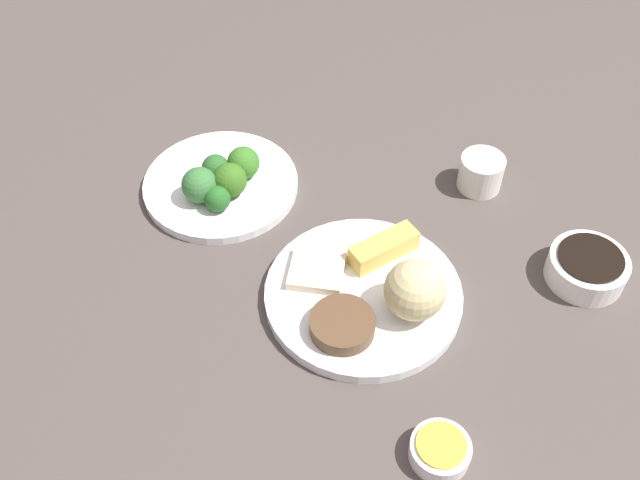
# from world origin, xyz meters

# --- Properties ---
(tabletop) EXTENTS (2.20, 2.20, 0.02)m
(tabletop) POSITION_xyz_m (0.00, 0.00, 0.01)
(tabletop) COLOR #453D39
(tabletop) RESTS_ON ground
(main_plate) EXTENTS (0.25, 0.25, 0.02)m
(main_plate) POSITION_xyz_m (-0.03, -0.02, 0.03)
(main_plate) COLOR white
(main_plate) RESTS_ON tabletop
(rice_scoop) EXTENTS (0.08, 0.08, 0.08)m
(rice_scoop) POSITION_xyz_m (0.03, -0.05, 0.07)
(rice_scoop) COLOR tan
(rice_scoop) RESTS_ON main_plate
(spring_roll) EXTENTS (0.10, 0.07, 0.03)m
(spring_roll) POSITION_xyz_m (0.01, 0.04, 0.05)
(spring_roll) COLOR gold
(spring_roll) RESTS_ON main_plate
(crab_rangoon_wonton) EXTENTS (0.08, 0.08, 0.01)m
(crab_rangoon_wonton) POSITION_xyz_m (-0.08, 0.02, 0.04)
(crab_rangoon_wonton) COLOR beige
(crab_rangoon_wonton) RESTS_ON main_plate
(stir_fry_heap) EXTENTS (0.08, 0.08, 0.02)m
(stir_fry_heap) POSITION_xyz_m (-0.06, -0.07, 0.05)
(stir_fry_heap) COLOR #4F3823
(stir_fry_heap) RESTS_ON main_plate
(broccoli_plate) EXTENTS (0.23, 0.23, 0.01)m
(broccoli_plate) POSITION_xyz_m (-0.20, 0.21, 0.03)
(broccoli_plate) COLOR white
(broccoli_plate) RESTS_ON tabletop
(broccoli_floret_0) EXTENTS (0.05, 0.05, 0.05)m
(broccoli_floret_0) POSITION_xyz_m (-0.23, 0.18, 0.06)
(broccoli_floret_0) COLOR #326833
(broccoli_floret_0) RESTS_ON broccoli_plate
(broccoli_floret_1) EXTENTS (0.05, 0.05, 0.05)m
(broccoli_floret_1) POSITION_xyz_m (-0.17, 0.22, 0.06)
(broccoli_floret_1) COLOR #346B21
(broccoli_floret_1) RESTS_ON broccoli_plate
(broccoli_floret_2) EXTENTS (0.05, 0.05, 0.05)m
(broccoli_floret_2) POSITION_xyz_m (-0.19, 0.18, 0.06)
(broccoli_floret_2) COLOR #32601B
(broccoli_floret_2) RESTS_ON broccoli_plate
(broccoli_floret_3) EXTENTS (0.04, 0.04, 0.04)m
(broccoli_floret_3) POSITION_xyz_m (-0.21, 0.15, 0.05)
(broccoli_floret_3) COLOR #215A21
(broccoli_floret_3) RESTS_ON broccoli_plate
(broccoli_floret_4) EXTENTS (0.04, 0.04, 0.04)m
(broccoli_floret_4) POSITION_xyz_m (-0.21, 0.21, 0.05)
(broccoli_floret_4) COLOR #265825
(broccoli_floret_4) RESTS_ON broccoli_plate
(soy_sauce_bowl) EXTENTS (0.10, 0.10, 0.04)m
(soy_sauce_bowl) POSITION_xyz_m (0.27, -0.02, 0.04)
(soy_sauce_bowl) COLOR white
(soy_sauce_bowl) RESTS_ON tabletop
(soy_sauce_bowl_liquid) EXTENTS (0.08, 0.08, 0.00)m
(soy_sauce_bowl_liquid) POSITION_xyz_m (0.27, -0.02, 0.06)
(soy_sauce_bowl_liquid) COLOR black
(soy_sauce_bowl_liquid) RESTS_ON soy_sauce_bowl
(sauce_ramekin_hot_mustard) EXTENTS (0.07, 0.07, 0.02)m
(sauce_ramekin_hot_mustard) POSITION_xyz_m (0.02, -0.24, 0.03)
(sauce_ramekin_hot_mustard) COLOR white
(sauce_ramekin_hot_mustard) RESTS_ON tabletop
(sauce_ramekin_hot_mustard_liquid) EXTENTS (0.05, 0.05, 0.00)m
(sauce_ramekin_hot_mustard_liquid) POSITION_xyz_m (0.02, -0.24, 0.05)
(sauce_ramekin_hot_mustard_liquid) COLOR gold
(sauce_ramekin_hot_mustard_liquid) RESTS_ON sauce_ramekin_hot_mustard
(teacup) EXTENTS (0.06, 0.06, 0.05)m
(teacup) POSITION_xyz_m (0.17, 0.17, 0.05)
(teacup) COLOR white
(teacup) RESTS_ON tabletop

